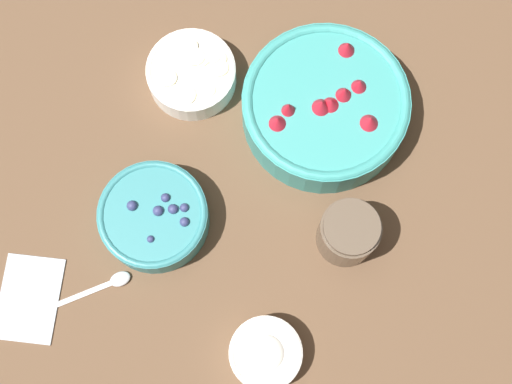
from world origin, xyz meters
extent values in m
plane|color=brown|center=(0.00, 0.00, 0.00)|extent=(4.00, 4.00, 0.00)
cylinder|color=teal|center=(0.25, -0.08, 0.04)|extent=(0.26, 0.26, 0.07)
torus|color=teal|center=(0.25, -0.08, 0.07)|extent=(0.26, 0.26, 0.02)
cylinder|color=#B21928|center=(0.25, -0.08, 0.06)|extent=(0.21, 0.21, 0.02)
cone|color=#B21928|center=(0.21, -0.04, 0.08)|extent=(0.03, 0.03, 0.03)
cone|color=#B21928|center=(0.25, -0.09, 0.08)|extent=(0.04, 0.04, 0.02)
cone|color=#B21928|center=(0.24, -0.08, 0.08)|extent=(0.05, 0.05, 0.03)
cone|color=#B21928|center=(0.29, -0.12, 0.08)|extent=(0.03, 0.03, 0.03)
cone|color=#B21928|center=(0.25, -0.16, 0.08)|extent=(0.05, 0.05, 0.03)
cone|color=#B21928|center=(0.34, -0.08, 0.08)|extent=(0.04, 0.04, 0.03)
cone|color=#B21928|center=(0.27, -0.10, 0.08)|extent=(0.04, 0.04, 0.03)
cone|color=#B21928|center=(0.18, -0.03, 0.08)|extent=(0.03, 0.03, 0.03)
cylinder|color=teal|center=(-0.02, 0.08, 0.03)|extent=(0.17, 0.17, 0.05)
torus|color=teal|center=(-0.02, 0.08, 0.05)|extent=(0.17, 0.17, 0.01)
cylinder|color=navy|center=(-0.02, 0.08, 0.04)|extent=(0.13, 0.13, 0.02)
sphere|color=navy|center=(-0.02, 0.11, 0.05)|extent=(0.02, 0.02, 0.02)
sphere|color=navy|center=(-0.05, 0.06, 0.05)|extent=(0.01, 0.01, 0.01)
sphere|color=navy|center=(-0.01, 0.03, 0.05)|extent=(0.01, 0.01, 0.01)
sphere|color=navy|center=(0.00, 0.05, 0.05)|extent=(0.01, 0.01, 0.01)
sphere|color=navy|center=(0.01, 0.07, 0.05)|extent=(0.01, 0.01, 0.01)
sphere|color=navy|center=(0.01, 0.04, 0.05)|extent=(0.01, 0.01, 0.01)
sphere|color=navy|center=(0.00, 0.05, 0.05)|extent=(0.01, 0.01, 0.01)
sphere|color=navy|center=(-0.01, 0.07, 0.05)|extent=(0.02, 0.02, 0.02)
cylinder|color=white|center=(0.22, 0.13, 0.02)|extent=(0.14, 0.14, 0.04)
torus|color=white|center=(0.22, 0.13, 0.04)|extent=(0.14, 0.14, 0.01)
cylinder|color=beige|center=(0.22, 0.13, 0.03)|extent=(0.11, 0.11, 0.01)
cylinder|color=beige|center=(0.24, 0.09, 0.04)|extent=(0.03, 0.03, 0.01)
cylinder|color=beige|center=(0.17, 0.12, 0.04)|extent=(0.03, 0.03, 0.00)
cylinder|color=beige|center=(0.19, 0.16, 0.04)|extent=(0.03, 0.03, 0.01)
cylinder|color=beige|center=(0.25, 0.10, 0.04)|extent=(0.03, 0.03, 0.01)
cylinder|color=beige|center=(0.24, 0.14, 0.04)|extent=(0.03, 0.03, 0.01)
cylinder|color=beige|center=(0.25, 0.11, 0.04)|extent=(0.03, 0.03, 0.01)
cylinder|color=beige|center=(0.25, 0.15, 0.04)|extent=(0.03, 0.03, 0.01)
cylinder|color=beige|center=(0.24, 0.13, 0.04)|extent=(0.03, 0.03, 0.01)
cylinder|color=beige|center=(0.20, 0.10, 0.04)|extent=(0.03, 0.03, 0.00)
cylinder|color=white|center=(-0.13, -0.17, 0.02)|extent=(0.11, 0.11, 0.04)
torus|color=white|center=(-0.13, -0.17, 0.04)|extent=(0.11, 0.11, 0.01)
cylinder|color=white|center=(-0.13, -0.17, 0.03)|extent=(0.09, 0.09, 0.01)
ellipsoid|color=white|center=(-0.13, -0.17, 0.04)|extent=(0.05, 0.05, 0.02)
cylinder|color=brown|center=(0.08, -0.20, 0.04)|extent=(0.09, 0.09, 0.08)
cylinder|color=#3D2316|center=(0.08, -0.20, 0.03)|extent=(0.07, 0.07, 0.06)
cylinder|color=brown|center=(0.08, -0.20, 0.09)|extent=(0.08, 0.08, 0.01)
cube|color=#B2BCC6|center=(-0.21, 0.19, 0.00)|extent=(0.15, 0.13, 0.01)
cube|color=silver|center=(-0.17, 0.13, 0.00)|extent=(0.09, 0.08, 0.01)
ellipsoid|color=silver|center=(-0.12, 0.08, 0.01)|extent=(0.04, 0.04, 0.01)
camera|label=1|loc=(-0.16, -0.17, 1.09)|focal=50.00mm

